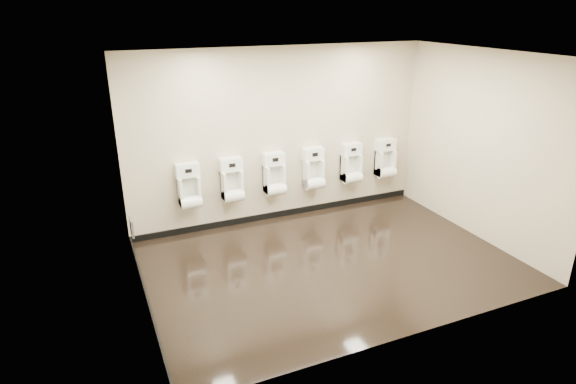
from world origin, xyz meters
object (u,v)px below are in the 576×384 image
(urinal_1, at_px, (232,183))
(urinal_3, at_px, (313,171))
(access_panel, at_px, (132,227))
(urinal_5, at_px, (385,161))
(urinal_4, at_px, (351,166))
(urinal_2, at_px, (274,177))
(urinal_0, at_px, (189,189))

(urinal_1, bearing_deg, urinal_3, 0.00)
(access_panel, bearing_deg, urinal_3, 8.13)
(urinal_1, height_order, urinal_5, same)
(urinal_1, distance_m, urinal_3, 1.42)
(access_panel, height_order, urinal_4, urinal_4)
(urinal_3, relative_size, urinal_5, 1.00)
(urinal_3, xyz_separation_m, urinal_5, (1.43, 0.00, 0.00))
(urinal_1, height_order, urinal_3, same)
(urinal_2, distance_m, urinal_4, 1.43)
(urinal_2, bearing_deg, urinal_4, 0.00)
(access_panel, height_order, urinal_3, urinal_3)
(access_panel, height_order, urinal_1, urinal_1)
(access_panel, relative_size, urinal_5, 0.37)
(urinal_0, xyz_separation_m, urinal_1, (0.67, 0.00, 0.00))
(urinal_0, bearing_deg, urinal_3, 0.00)
(urinal_2, height_order, urinal_5, same)
(urinal_2, xyz_separation_m, urinal_3, (0.70, 0.00, 0.00))
(urinal_4, bearing_deg, access_panel, -173.44)
(urinal_2, bearing_deg, urinal_1, 180.00)
(urinal_0, relative_size, urinal_1, 1.00)
(urinal_5, bearing_deg, urinal_0, 180.00)
(urinal_2, relative_size, urinal_5, 1.00)
(urinal_1, bearing_deg, access_panel, -164.90)
(urinal_2, xyz_separation_m, urinal_4, (1.43, 0.00, 0.00))
(urinal_3, distance_m, urinal_4, 0.73)
(access_panel, xyz_separation_m, urinal_5, (4.44, 0.43, 0.27))
(urinal_0, height_order, urinal_1, same)
(access_panel, relative_size, urinal_0, 0.37)
(urinal_0, distance_m, urinal_3, 2.09)
(urinal_0, height_order, urinal_2, same)
(urinal_2, bearing_deg, urinal_0, 180.00)
(urinal_3, distance_m, urinal_5, 1.43)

